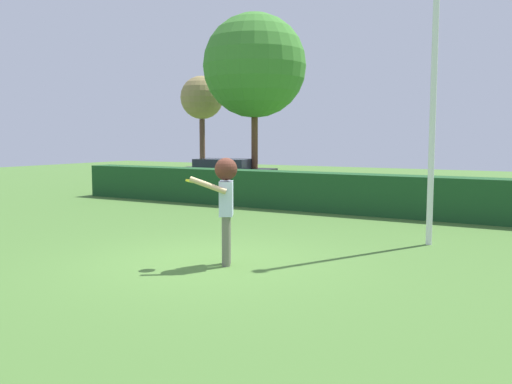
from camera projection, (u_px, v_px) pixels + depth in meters
The scene contains 8 objects.
ground_plane at pixel (207, 262), 9.36m from camera, with size 60.00×60.00×0.00m, color #466F2F.
person at pixel (226, 195), 9.07m from camera, with size 0.61×0.78×1.81m.
frisbee at pixel (193, 181), 9.09m from camera, with size 0.24×0.24×0.08m.
lamppost at pixel (435, 52), 10.55m from camera, with size 0.24×0.24×6.95m.
hedge_row at pixel (351, 193), 15.43m from camera, with size 19.60×0.90×1.12m, color #1B4821.
parked_car_black at pixel (224, 172), 22.83m from camera, with size 4.43×2.40×1.25m.
birch_tree at pixel (255, 66), 22.41m from camera, with size 4.27×4.27×7.22m.
maple_tree at pixel (202, 99), 26.13m from camera, with size 2.07×2.07×5.08m.
Camera 1 is at (5.31, -7.55, 2.15)m, focal length 38.19 mm.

